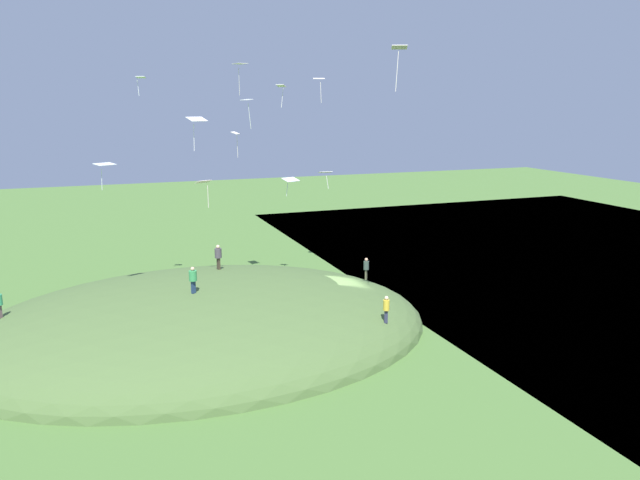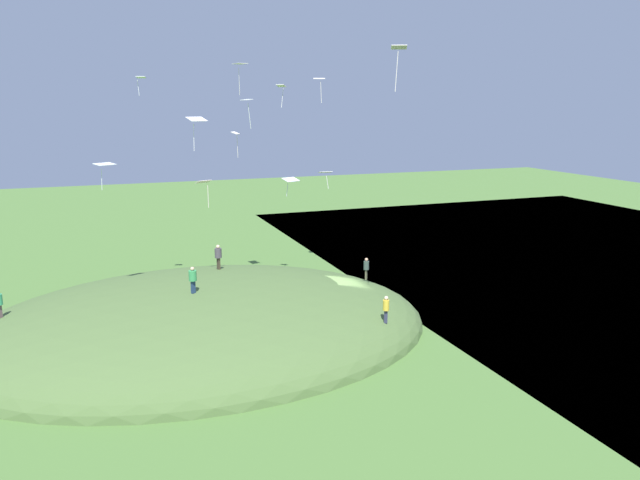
% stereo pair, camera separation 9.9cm
% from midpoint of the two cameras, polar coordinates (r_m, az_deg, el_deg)
% --- Properties ---
extents(ground_plane, '(160.00, 160.00, 0.00)m').
position_cam_midpoint_polar(ground_plane, '(41.97, 2.46, -6.95)').
color(ground_plane, '#466B30').
extents(grass_hill, '(29.37, 22.09, 6.38)m').
position_cam_midpoint_polar(grass_hill, '(39.34, -11.09, -8.53)').
color(grass_hill, '#476132').
rests_on(grass_hill, ground_plane).
extents(person_on_hilltop, '(0.63, 0.63, 1.61)m').
position_cam_midpoint_polar(person_on_hilltop, '(36.38, -11.86, -3.43)').
color(person_on_hilltop, navy).
rests_on(person_on_hilltop, grass_hill).
extents(person_with_child, '(0.48, 0.48, 1.66)m').
position_cam_midpoint_polar(person_with_child, '(35.63, 6.34, -6.23)').
color(person_with_child, '#2C2E46').
rests_on(person_with_child, grass_hill).
extents(person_watching_kites, '(0.60, 0.60, 1.73)m').
position_cam_midpoint_polar(person_watching_kites, '(42.07, -9.53, -1.33)').
color(person_watching_kites, '#3D3326').
rests_on(person_watching_kites, grass_hill).
extents(person_near_shore, '(0.56, 0.56, 1.67)m').
position_cam_midpoint_polar(person_near_shore, '(44.48, 4.46, -2.48)').
color(person_near_shore, '#51523A').
rests_on(person_near_shore, grass_hill).
extents(kite_0, '(0.74, 0.73, 1.56)m').
position_cam_midpoint_polar(kite_0, '(42.95, -3.60, 14.15)').
color(kite_0, white).
extents(kite_1, '(0.74, 0.66, 1.29)m').
position_cam_midpoint_polar(kite_1, '(44.20, -16.52, 14.39)').
color(kite_1, white).
extents(kite_2, '(0.75, 0.81, 1.79)m').
position_cam_midpoint_polar(kite_2, '(42.38, -7.88, 9.77)').
color(kite_2, silver).
extents(kite_3, '(1.15, 0.93, 1.94)m').
position_cam_midpoint_polar(kite_3, '(43.31, -10.87, 5.31)').
color(kite_3, '#F4D9CF').
extents(kite_4, '(0.73, 0.85, 1.79)m').
position_cam_midpoint_polar(kite_4, '(37.91, -6.83, 12.80)').
color(kite_4, silver).
extents(kite_5, '(0.95, 1.21, 2.12)m').
position_cam_midpoint_polar(kite_5, '(43.15, -7.52, 16.05)').
color(kite_5, silver).
extents(kite_6, '(1.35, 1.24, 1.58)m').
position_cam_midpoint_polar(kite_6, '(37.56, -19.62, 6.69)').
color(kite_6, white).
extents(kite_7, '(0.95, 0.82, 2.29)m').
position_cam_midpoint_polar(kite_7, '(32.20, 7.53, 17.27)').
color(kite_7, white).
extents(kite_8, '(0.97, 0.72, 1.19)m').
position_cam_midpoint_polar(kite_8, '(41.25, 0.58, 6.36)').
color(kite_8, white).
extents(kite_9, '(1.03, 0.85, 1.88)m').
position_cam_midpoint_polar(kite_9, '(47.29, -0.00, 14.88)').
color(kite_9, silver).
extents(kite_10, '(1.30, 1.11, 2.01)m').
position_cam_midpoint_polar(kite_10, '(37.10, -11.51, 11.00)').
color(kite_10, white).
extents(kite_11, '(1.34, 1.14, 1.36)m').
position_cam_midpoint_polar(kite_11, '(43.99, -2.73, 5.69)').
color(kite_11, white).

